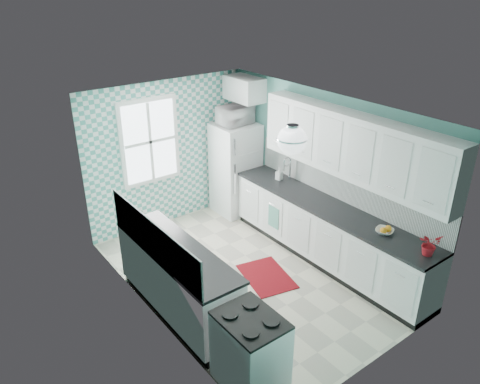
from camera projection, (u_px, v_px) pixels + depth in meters
floor at (247, 276)px, 6.91m from camera, size 3.00×4.40×0.02m
ceiling at (249, 109)px, 5.82m from camera, size 3.00×4.40×0.02m
wall_back at (168, 153)px, 7.96m from camera, size 3.00×0.02×2.50m
wall_front at (381, 276)px, 4.78m from camera, size 3.00×0.02×2.50m
wall_left at (148, 233)px, 5.54m from camera, size 0.02×4.40×2.50m
wall_right at (325, 173)px, 7.19m from camera, size 0.02×4.40×2.50m
accent_wall at (169, 154)px, 7.94m from camera, size 3.00×0.01×2.50m
window at (150, 142)px, 7.60m from camera, size 1.04×0.05×1.44m
backsplash_right at (344, 185)px, 6.91m from camera, size 0.02×3.60×0.51m
backsplash_left at (153, 239)px, 5.53m from camera, size 0.02×2.15×0.51m
upper_cabinets_right at (352, 146)px, 6.38m from camera, size 0.33×3.20×0.90m
upper_cabinet_fridge at (243, 88)px, 7.96m from camera, size 0.40×0.74×0.40m
ceiling_light at (292, 140)px, 5.33m from camera, size 0.34×0.34×0.35m
base_cabinets_right at (326, 235)px, 7.08m from camera, size 0.60×3.60×0.90m
countertop_right at (328, 207)px, 6.87m from camera, size 0.63×3.60×0.04m
base_cabinets_left at (178, 282)px, 6.00m from camera, size 0.60×2.15×0.90m
countertop_left at (177, 251)px, 5.81m from camera, size 0.63×2.15×0.04m
fridge at (236, 169)px, 8.44m from camera, size 0.72×0.72×1.66m
stove at (250, 350)px, 4.92m from camera, size 0.58×0.72×0.86m
sink at (281, 183)px, 7.64m from camera, size 0.55×0.46×0.53m
rug at (267, 276)px, 6.86m from camera, size 0.79×0.99×0.01m
dish_towel at (274, 217)px, 7.51m from camera, size 0.04×0.24×0.36m
fruit_bowl at (384, 231)px, 6.15m from camera, size 0.30×0.30×0.06m
potted_plant at (429, 244)px, 5.64m from camera, size 0.30×0.27×0.28m
soap_bottle at (279, 174)px, 7.69m from camera, size 0.11×0.11×0.21m
microwave at (235, 115)px, 8.01m from camera, size 0.60×0.43×0.32m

